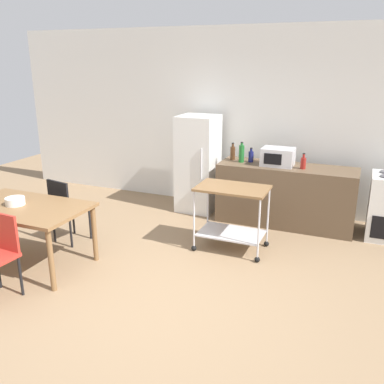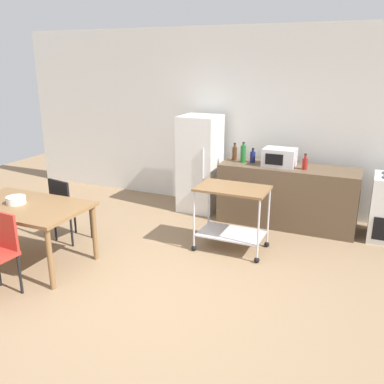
% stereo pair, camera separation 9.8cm
% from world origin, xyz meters
% --- Properties ---
extents(ground_plane, '(12.00, 12.00, 0.00)m').
position_xyz_m(ground_plane, '(0.00, 0.00, 0.00)').
color(ground_plane, '#8C7051').
extents(back_wall, '(8.40, 0.12, 2.90)m').
position_xyz_m(back_wall, '(0.00, 3.20, 1.45)').
color(back_wall, silver).
rests_on(back_wall, ground_plane).
extents(kitchen_counter, '(2.00, 0.64, 0.90)m').
position_xyz_m(kitchen_counter, '(0.90, 2.60, 0.45)').
color(kitchen_counter, brown).
rests_on(kitchen_counter, ground_plane).
extents(dining_table, '(1.50, 0.90, 0.75)m').
position_xyz_m(dining_table, '(-1.72, 0.09, 0.67)').
color(dining_table, brown).
rests_on(dining_table, ground_plane).
extents(chair_black, '(0.47, 0.47, 0.89)m').
position_xyz_m(chair_black, '(-1.69, 0.80, 0.52)').
color(chair_black, black).
rests_on(chair_black, ground_plane).
extents(refrigerator, '(0.60, 0.63, 1.55)m').
position_xyz_m(refrigerator, '(-0.55, 2.70, 0.78)').
color(refrigerator, white).
rests_on(refrigerator, ground_plane).
extents(kitchen_cart, '(0.91, 0.57, 0.85)m').
position_xyz_m(kitchen_cart, '(0.42, 1.44, 0.57)').
color(kitchen_cart, brown).
rests_on(kitchen_cart, ground_plane).
extents(bottle_hot_sauce, '(0.08, 0.08, 0.26)m').
position_xyz_m(bottle_hot_sauce, '(0.03, 2.70, 1.01)').
color(bottle_hot_sauce, '#4C2D19').
rests_on(bottle_hot_sauce, kitchen_counter).
extents(bottle_vinegar, '(0.08, 0.08, 0.31)m').
position_xyz_m(bottle_vinegar, '(0.20, 2.58, 1.04)').
color(bottle_vinegar, '#1E6628').
rests_on(bottle_vinegar, kitchen_counter).
extents(bottle_sesame_oil, '(0.08, 0.08, 0.22)m').
position_xyz_m(bottle_sesame_oil, '(0.34, 2.64, 0.99)').
color(bottle_sesame_oil, navy).
rests_on(bottle_sesame_oil, kitchen_counter).
extents(microwave, '(0.46, 0.35, 0.26)m').
position_xyz_m(microwave, '(0.75, 2.58, 1.03)').
color(microwave, silver).
rests_on(microwave, kitchen_counter).
extents(bottle_olive_oil, '(0.08, 0.08, 0.23)m').
position_xyz_m(bottle_olive_oil, '(1.13, 2.53, 0.99)').
color(bottle_olive_oil, maroon).
rests_on(bottle_olive_oil, kitchen_counter).
extents(fruit_bowl, '(0.22, 0.22, 0.09)m').
position_xyz_m(fruit_bowl, '(-1.83, 0.09, 0.79)').
color(fruit_bowl, white).
rests_on(fruit_bowl, dining_table).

